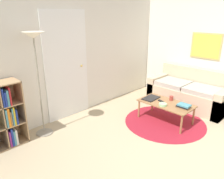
% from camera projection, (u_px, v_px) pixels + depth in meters
% --- Properties ---
extents(ground_plane, '(14.00, 14.00, 0.00)m').
position_uv_depth(ground_plane, '(201.00, 174.00, 2.86)').
color(ground_plane, tan).
extents(wall_back, '(7.80, 0.11, 2.60)m').
position_uv_depth(wall_back, '(73.00, 51.00, 4.23)').
color(wall_back, silver).
rests_on(wall_back, ground_plane).
extents(wall_right, '(0.08, 5.68, 2.60)m').
position_uv_depth(wall_right, '(197.00, 45.00, 4.94)').
color(wall_right, silver).
rests_on(wall_right, ground_plane).
extents(rug, '(1.53, 1.53, 0.01)m').
position_uv_depth(rug, '(165.00, 122.00, 4.21)').
color(rug, maroon).
rests_on(rug, ground_plane).
extents(floor_lamp, '(0.34, 0.34, 1.73)m').
position_uv_depth(floor_lamp, '(35.00, 49.00, 3.34)').
color(floor_lamp, gray).
rests_on(floor_lamp, ground_plane).
extents(couch, '(0.81, 1.68, 0.82)m').
position_uv_depth(couch, '(189.00, 93.00, 4.93)').
color(couch, '#CCB793').
rests_on(couch, ground_plane).
extents(coffee_table, '(0.54, 1.00, 0.38)m').
position_uv_depth(coffee_table, '(166.00, 104.00, 4.15)').
color(coffee_table, '#996B42').
rests_on(coffee_table, ground_plane).
extents(laptop, '(0.36, 0.25, 0.02)m').
position_uv_depth(laptop, '(151.00, 98.00, 4.34)').
color(laptop, black).
rests_on(laptop, coffee_table).
extents(bowl, '(0.14, 0.14, 0.05)m').
position_uv_depth(bowl, '(163.00, 105.00, 4.00)').
color(bowl, '#9ED193').
rests_on(bowl, coffee_table).
extents(book_stack_on_table, '(0.17, 0.22, 0.07)m').
position_uv_depth(book_stack_on_table, '(184.00, 106.00, 3.89)').
color(book_stack_on_table, olive).
rests_on(book_stack_on_table, coffee_table).
extents(cup, '(0.07, 0.07, 0.09)m').
position_uv_depth(cup, '(171.00, 98.00, 4.24)').
color(cup, '#A33D33').
rests_on(cup, coffee_table).
extents(remote, '(0.10, 0.18, 0.02)m').
position_uv_depth(remote, '(162.00, 102.00, 4.17)').
color(remote, black).
rests_on(remote, coffee_table).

